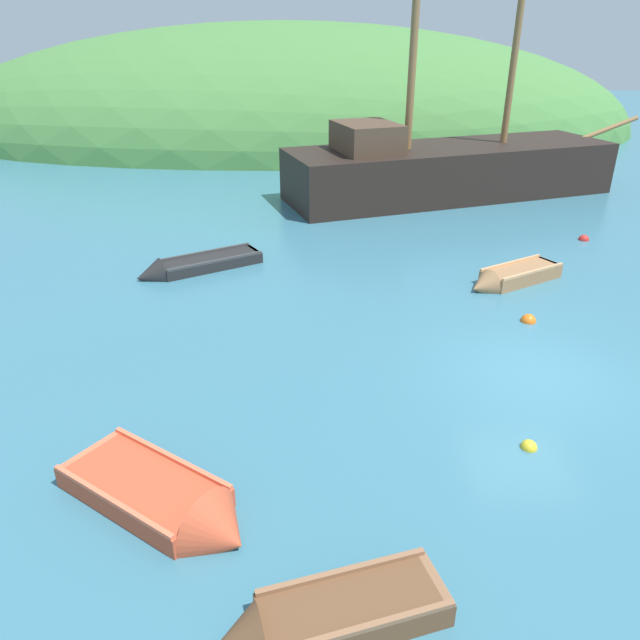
# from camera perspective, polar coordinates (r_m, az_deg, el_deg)

# --- Properties ---
(ground_plane) EXTENTS (120.00, 120.00, 0.00)m
(ground_plane) POSITION_cam_1_polar(r_m,az_deg,el_deg) (13.66, 19.54, -4.76)
(ground_plane) COLOR teal
(shore_hill) EXTENTS (47.37, 26.55, 13.79)m
(shore_hill) POSITION_cam_1_polar(r_m,az_deg,el_deg) (44.48, -3.35, 17.50)
(shore_hill) COLOR #477F3D
(shore_hill) RESTS_ON ground
(sailing_ship) EXTENTS (16.37, 8.09, 13.62)m
(sailing_ship) POSITION_cam_1_polar(r_m,az_deg,el_deg) (26.95, 11.82, 13.12)
(sailing_ship) COLOR black
(sailing_ship) RESTS_ON ground
(rowboat_outer_right) EXTENTS (3.05, 1.67, 0.87)m
(rowboat_outer_right) POSITION_cam_1_polar(r_m,az_deg,el_deg) (8.23, 0.18, -26.56)
(rowboat_outer_right) COLOR brown
(rowboat_outer_right) RESTS_ON ground
(rowboat_center) EXTENTS (3.77, 2.76, 0.95)m
(rowboat_center) POSITION_cam_1_polar(r_m,az_deg,el_deg) (18.57, -11.96, 4.86)
(rowboat_center) COLOR black
(rowboat_center) RESTS_ON ground
(rowboat_near_dock) EXTENTS (3.44, 2.93, 1.21)m
(rowboat_near_dock) POSITION_cam_1_polar(r_m,az_deg,el_deg) (9.83, -13.91, -16.62)
(rowboat_near_dock) COLOR #C64C2D
(rowboat_near_dock) RESTS_ON ground
(rowboat_portside) EXTENTS (3.09, 2.29, 0.86)m
(rowboat_portside) POSITION_cam_1_polar(r_m,az_deg,el_deg) (18.09, 17.54, 3.74)
(rowboat_portside) COLOR #9E7047
(rowboat_portside) RESTS_ON ground
(buoy_red) EXTENTS (0.36, 0.36, 0.36)m
(buoy_red) POSITION_cam_1_polar(r_m,az_deg,el_deg) (22.79, 23.61, 6.94)
(buoy_red) COLOR red
(buoy_red) RESTS_ON ground
(buoy_yellow) EXTENTS (0.29, 0.29, 0.29)m
(buoy_yellow) POSITION_cam_1_polar(r_m,az_deg,el_deg) (11.41, 19.08, -11.31)
(buoy_yellow) COLOR yellow
(buoy_yellow) RESTS_ON ground
(buoy_orange) EXTENTS (0.38, 0.38, 0.38)m
(buoy_orange) POSITION_cam_1_polar(r_m,az_deg,el_deg) (15.94, 19.04, -0.12)
(buoy_orange) COLOR orange
(buoy_orange) RESTS_ON ground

